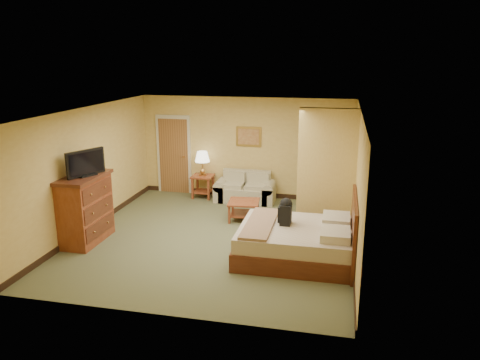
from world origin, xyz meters
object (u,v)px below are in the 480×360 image
(loveseat, at_px, (245,192))
(coffee_table, at_px, (244,206))
(dresser, at_px, (85,209))
(bed, at_px, (302,241))

(loveseat, xyz_separation_m, coffee_table, (0.25, -1.38, 0.07))
(dresser, relative_size, bed, 0.62)
(dresser, bearing_deg, bed, 1.35)
(dresser, bearing_deg, loveseat, 51.99)
(bed, bearing_deg, dresser, -178.65)
(coffee_table, distance_m, bed, 2.33)
(dresser, bearing_deg, coffee_table, 34.07)
(bed, bearing_deg, loveseat, 118.49)
(dresser, distance_m, bed, 4.30)
(dresser, xyz_separation_m, bed, (4.29, 0.10, -0.36))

